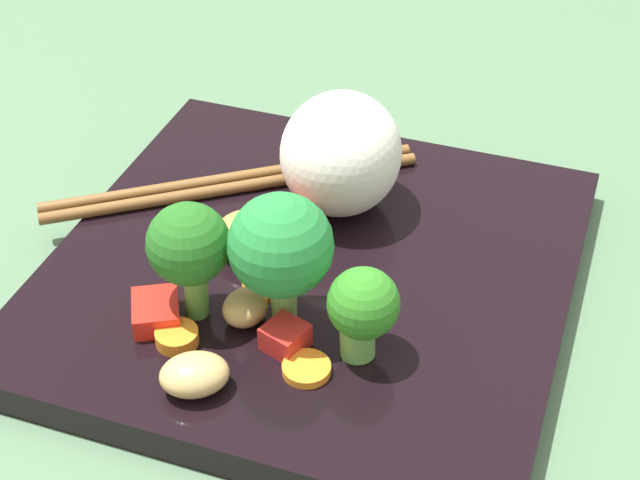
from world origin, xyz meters
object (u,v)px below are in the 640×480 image
Objects in this scene: square_plate at (312,274)px; chopstick_pair at (232,183)px; rice_mound at (336,153)px; broccoli_floret_2 at (189,247)px; carrot_slice_0 at (268,284)px.

chopstick_pair reaches higher than square_plate.
rice_mound reaches higher than broccoli_floret_2.
carrot_slice_0 is at bearing 135.80° from broccoli_floret_2.
chopstick_pair reaches higher than carrot_slice_0.
rice_mound reaches higher than carrot_slice_0.
carrot_slice_0 is at bearing -30.30° from square_plate.
broccoli_floret_2 reaches higher than square_plate.
carrot_slice_0 is (-3.08, 3.00, -4.24)cm from broccoli_floret_2.
chopstick_pair is (-5.44, -6.88, 1.32)cm from square_plate.
broccoli_floret_2 is 6.04cm from carrot_slice_0.
rice_mound is 1.15× the size of broccoli_floret_2.
broccoli_floret_2 is 0.33× the size of chopstick_pair.
chopstick_pair is at bearing -128.32° from square_plate.
square_plate is at bearing 149.70° from carrot_slice_0.
broccoli_floret_2 is 12.23cm from chopstick_pair.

